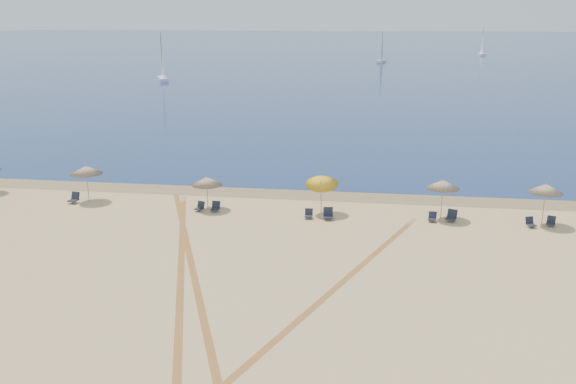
% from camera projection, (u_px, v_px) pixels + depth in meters
% --- Properties ---
extents(ocean, '(500.00, 500.00, 0.00)m').
position_uv_depth(ocean, '(363.00, 46.00, 235.48)').
color(ocean, '#0C2151').
rests_on(ocean, ground).
extents(wet_sand, '(500.00, 500.00, 0.00)m').
position_uv_depth(wet_sand, '(296.00, 194.00, 44.45)').
color(wet_sand, olive).
rests_on(wet_sand, ground).
extents(umbrella_1, '(2.17, 2.17, 2.54)m').
position_uv_depth(umbrella_1, '(86.00, 170.00, 42.27)').
color(umbrella_1, gray).
rests_on(umbrella_1, ground).
extents(umbrella_2, '(2.03, 2.03, 2.25)m').
position_uv_depth(umbrella_2, '(207.00, 181.00, 40.60)').
color(umbrella_2, gray).
rests_on(umbrella_2, ground).
extents(umbrella_3, '(2.16, 2.23, 2.78)m').
position_uv_depth(umbrella_3, '(322.00, 180.00, 39.59)').
color(umbrella_3, gray).
rests_on(umbrella_3, ground).
extents(umbrella_4, '(2.05, 2.05, 2.58)m').
position_uv_depth(umbrella_4, '(443.00, 184.00, 38.62)').
color(umbrella_4, gray).
rests_on(umbrella_4, ground).
extents(umbrella_5, '(2.03, 2.03, 2.65)m').
position_uv_depth(umbrella_5, '(546.00, 188.00, 37.45)').
color(umbrella_5, gray).
rests_on(umbrella_5, ground).
extents(chair_1, '(0.71, 0.80, 0.73)m').
position_uv_depth(chair_1, '(74.00, 198.00, 42.32)').
color(chair_1, black).
rests_on(chair_1, ground).
extents(chair_2, '(0.68, 0.74, 0.63)m').
position_uv_depth(chair_2, '(200.00, 207.00, 40.60)').
color(chair_2, black).
rests_on(chair_2, ground).
extents(chair_3, '(0.56, 0.66, 0.66)m').
position_uv_depth(chair_3, '(216.00, 207.00, 40.51)').
color(chair_3, black).
rests_on(chair_3, ground).
extents(chair_4, '(0.52, 0.60, 0.60)m').
position_uv_depth(chair_4, '(309.00, 214.00, 39.18)').
color(chair_4, black).
rests_on(chair_4, ground).
extents(chair_5, '(0.70, 0.79, 0.74)m').
position_uv_depth(chair_5, '(328.00, 214.00, 38.97)').
color(chair_5, black).
rests_on(chair_5, ground).
extents(chair_6, '(0.58, 0.65, 0.60)m').
position_uv_depth(chair_6, '(432.00, 217.00, 38.56)').
color(chair_6, black).
rests_on(chair_6, ground).
extents(chair_7, '(0.82, 0.88, 0.73)m').
position_uv_depth(chair_7, '(451.00, 216.00, 38.59)').
color(chair_7, black).
rests_on(chair_7, ground).
extents(chair_8, '(0.67, 0.73, 0.62)m').
position_uv_depth(chair_8, '(530.00, 223.00, 37.56)').
color(chair_8, black).
rests_on(chair_8, ground).
extents(chair_9, '(0.66, 0.72, 0.60)m').
position_uv_depth(chair_9, '(551.00, 222.00, 37.74)').
color(chair_9, black).
rests_on(chair_9, ground).
extents(sailboat_0, '(1.59, 5.51, 8.14)m').
position_uv_depth(sailboat_0, '(482.00, 47.00, 185.92)').
color(sailboat_0, white).
rests_on(sailboat_0, ocean).
extents(sailboat_1, '(3.89, 6.07, 8.91)m').
position_uv_depth(sailboat_1, '(162.00, 66.00, 116.86)').
color(sailboat_1, white).
rests_on(sailboat_1, ocean).
extents(sailboat_2, '(2.48, 5.44, 7.85)m').
position_uv_depth(sailboat_2, '(382.00, 53.00, 160.02)').
color(sailboat_2, white).
rests_on(sailboat_2, ocean).
extents(tire_tracks, '(44.08, 43.74, 0.00)m').
position_uv_depth(tire_tracks, '(221.00, 278.00, 30.35)').
color(tire_tracks, tan).
rests_on(tire_tracks, ground).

